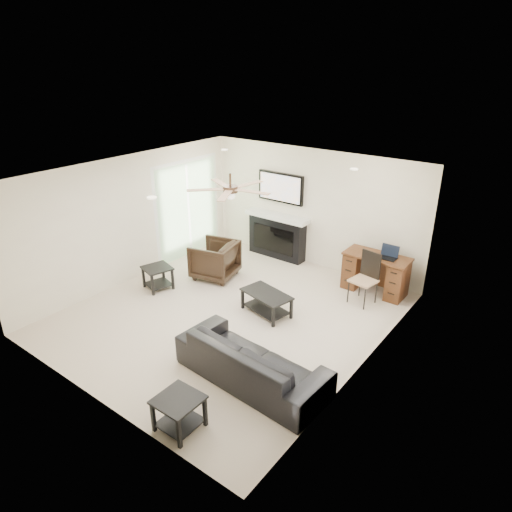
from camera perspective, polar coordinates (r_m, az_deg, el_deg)
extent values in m
plane|color=beige|center=(8.17, -3.32, -7.20)|extent=(5.50, 5.50, 0.00)
cube|color=white|center=(7.21, -3.79, 10.10)|extent=(5.00, 5.50, 0.04)
cube|color=#F0E8CB|center=(9.72, 7.04, 5.94)|extent=(5.00, 0.04, 2.50)
cube|color=#F0E8CB|center=(6.01, -20.85, -7.32)|extent=(5.00, 0.04, 2.50)
cube|color=#F0E8CB|center=(9.32, -15.39, 4.47)|extent=(0.04, 5.50, 2.50)
cube|color=#F0E8CB|center=(6.41, 13.83, -4.35)|extent=(0.04, 5.50, 2.50)
cube|color=silver|center=(6.52, 13.78, -4.05)|extent=(0.04, 5.10, 2.40)
cube|color=#93BC89|center=(10.32, -8.43, 5.76)|extent=(0.04, 1.80, 2.10)
cylinder|color=#382619|center=(7.34, -3.22, 8.36)|extent=(1.40, 1.40, 0.30)
imported|color=black|center=(6.48, -0.54, -12.95)|extent=(2.28, 1.01, 0.65)
imported|color=black|center=(9.33, -5.19, -0.46)|extent=(1.01, 0.99, 0.77)
cube|color=black|center=(8.07, 1.31, -5.92)|extent=(0.99, 0.69, 0.40)
cube|color=black|center=(5.92, -9.57, -18.84)|extent=(0.52, 0.52, 0.45)
cube|color=black|center=(9.10, -12.15, -2.67)|extent=(0.62, 0.62, 0.45)
cube|color=black|center=(10.07, 2.63, 4.96)|extent=(1.52, 0.34, 1.91)
cube|color=#3D240F|center=(9.01, 14.69, -2.14)|extent=(1.22, 0.56, 0.76)
cube|color=black|center=(8.50, 13.29, -2.82)|extent=(0.49, 0.51, 0.97)
cube|color=black|center=(8.73, 16.17, 0.40)|extent=(0.33, 0.24, 0.23)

